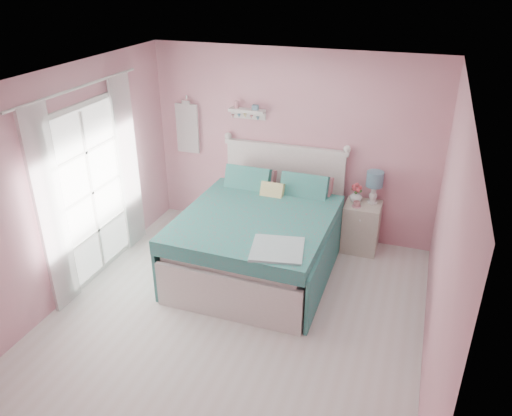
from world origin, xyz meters
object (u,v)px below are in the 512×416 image
Objects in this scene: bed at (260,238)px; teacup at (357,204)px; nightstand at (361,227)px; vase at (356,196)px; table_lamp at (375,181)px.

teacup is at bearing 37.48° from bed.
bed is at bearing -142.51° from nightstand.
bed reaches higher than nightstand.
vase is (1.04, 0.93, 0.34)m from bed.
nightstand is (1.15, 0.88, -0.09)m from bed.
nightstand is at bearing -138.57° from table_lamp.
vase reaches higher than teacup.
table_lamp is 0.38m from teacup.
vase is 0.16m from teacup.
vase is at bearing 157.78° from nightstand.
table_lamp is at bearing 11.46° from vase.
teacup reaches higher than nightstand.
teacup is (1.07, 0.78, 0.29)m from bed.
bed reaches higher than table_lamp.
table_lamp is at bearing 41.43° from nightstand.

